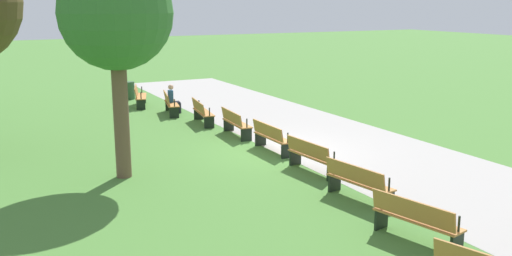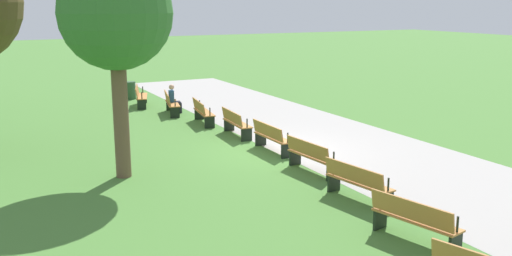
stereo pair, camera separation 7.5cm
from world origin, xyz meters
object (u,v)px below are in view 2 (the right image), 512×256
Objects in this scene: bench_4 at (271,137)px; bench_5 at (311,156)px; bench_2 at (202,111)px; bench_7 at (414,219)px; bench_0 at (140,96)px; bench_6 at (357,182)px; bench_3 at (236,122)px; bench_1 at (171,103)px; tree_0 at (116,15)px; person_seated at (174,98)px; trash_bin at (130,90)px.

bench_4 and bench_5 have the same top height.
bench_2 is 0.99× the size of bench_7.
bench_4 is (9.47, 1.42, 0.00)m from bench_0.
bench_2 and bench_6 have the same top height.
bench_3 and bench_6 have the same top height.
bench_1 and bench_4 have the same top height.
bench_1 is at bearing 153.07° from tree_0.
bench_2 is at bearing 18.78° from person_seated.
bench_0 is 2.12m from trash_bin.
bench_0 is 1.03× the size of bench_4.
trash_bin is at bearing 168.70° from bench_7.
bench_3 is 4.94m from person_seated.
bench_0 is 16.63m from bench_7.
bench_4 is (2.40, 0.09, 0.00)m from bench_3.
bench_5 is 6.20m from tree_0.
person_seated reaches higher than bench_3.
bench_2 is at bearing 23.57° from bench_1.
bench_5 is (2.40, -0.09, 0.00)m from bench_4.
bench_5 is 4.80m from bench_7.
trash_bin is at bearing -157.80° from person_seated.
bench_6 is (11.94, 0.45, 0.00)m from bench_1.
bench_2 is 1.03× the size of bench_4.
bench_1 is at bearing -173.59° from bench_4.
bench_0 and bench_1 have the same top height.
bench_1 is (2.32, 0.62, 0.00)m from bench_0.
bench_7 is (4.75, -0.71, 0.00)m from bench_5.
tree_0 is at bearing -162.89° from bench_7.
bench_4 is at bearing 6.50° from trash_bin.
person_seated is 4.33m from trash_bin.
bench_2 and bench_5 have the same top height.
bench_5 is 0.98× the size of bench_7.
bench_1 is 1.01× the size of bench_2.
person_seated is (-7.31, -0.62, 0.16)m from bench_4.
bench_4 is at bearing 12.87° from bench_2.
trash_bin is at bearing -179.27° from bench_5.
bench_5 is at bearing -2.14° from bench_4.
person_seated reaches higher than bench_6.
bench_0 is at bearing 169.25° from bench_7.
person_seated is (-12.10, -0.26, 0.16)m from bench_6.
bench_7 is at bearing -19.28° from bench_6.
bench_3 is at bearing 121.97° from tree_0.
bench_4 reaches higher than trash_bin.
tree_0 reaches higher than bench_0.
bench_1 and bench_3 have the same top height.
bench_1 is 0.33× the size of tree_0.
bench_0 is at bearing 161.91° from tree_0.
bench_4 is 1.50× the size of person_seated.
bench_7 is 8.57m from tree_0.
bench_4 is 7.34m from person_seated.
bench_0 is at bearing 175.69° from bench_6.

